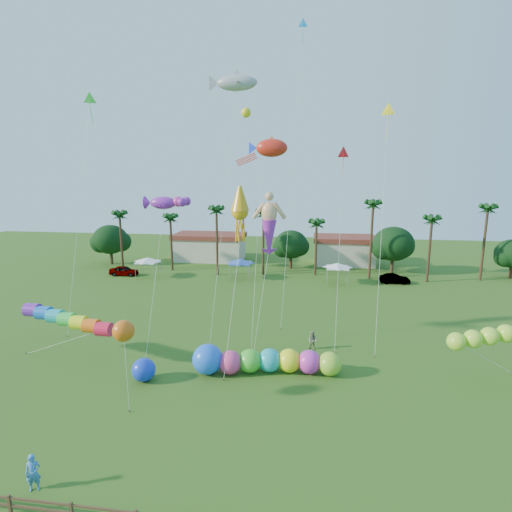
# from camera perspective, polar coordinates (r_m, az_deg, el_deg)

# --- Properties ---
(ground) EXTENTS (160.00, 160.00, 0.00)m
(ground) POSITION_cam_1_polar(r_m,az_deg,el_deg) (25.14, -3.44, -25.37)
(ground) COLOR #285116
(ground) RESTS_ON ground
(tree_line) EXTENTS (69.46, 8.91, 11.00)m
(tree_line) POSITION_cam_1_polar(r_m,az_deg,el_deg) (64.64, 7.26, 1.68)
(tree_line) COLOR #3A2819
(tree_line) RESTS_ON ground
(buildings_row) EXTENTS (35.00, 7.00, 4.00)m
(buildings_row) POSITION_cam_1_polar(r_m,az_deg,el_deg) (71.31, 1.92, 0.81)
(buildings_row) COLOR beige
(buildings_row) RESTS_ON ground
(tent_row) EXTENTS (31.00, 4.00, 0.60)m
(tent_row) POSITION_cam_1_polar(r_m,az_deg,el_deg) (58.28, -2.32, -0.82)
(tent_row) COLOR white
(tent_row) RESTS_ON ground
(car_a) EXTENTS (4.43, 1.87, 1.50)m
(car_a) POSITION_cam_1_polar(r_m,az_deg,el_deg) (64.63, -18.35, -2.01)
(car_a) COLOR #4C4C54
(car_a) RESTS_ON ground
(car_b) EXTENTS (4.19, 1.54, 1.37)m
(car_b) POSITION_cam_1_polar(r_m,az_deg,el_deg) (60.14, 19.19, -3.10)
(car_b) COLOR #4C4C54
(car_b) RESTS_ON ground
(spectator_a) EXTENTS (0.82, 0.70, 1.89)m
(spectator_a) POSITION_cam_1_polar(r_m,az_deg,el_deg) (24.46, -29.24, -25.40)
(spectator_a) COLOR #397DCA
(spectator_a) RESTS_ON ground
(spectator_b) EXTENTS (1.02, 0.94, 1.70)m
(spectator_b) POSITION_cam_1_polar(r_m,az_deg,el_deg) (36.13, 8.08, -11.87)
(spectator_b) COLOR gray
(spectator_b) RESTS_ON ground
(caterpillar_inflatable) EXTENTS (11.56, 3.37, 2.35)m
(caterpillar_inflatable) POSITION_cam_1_polar(r_m,az_deg,el_deg) (31.90, 0.72, -14.77)
(caterpillar_inflatable) COLOR #E73C82
(caterpillar_inflatable) RESTS_ON ground
(blue_ball) EXTENTS (1.75, 1.75, 1.75)m
(blue_ball) POSITION_cam_1_polar(r_m,az_deg,el_deg) (31.97, -15.76, -15.38)
(blue_ball) COLOR blue
(blue_ball) RESTS_ON ground
(rainbow_tube) EXTENTS (10.15, 2.82, 3.71)m
(rainbow_tube) POSITION_cam_1_polar(r_m,az_deg,el_deg) (35.26, -23.90, -9.37)
(rainbow_tube) COLOR #F91B44
(rainbow_tube) RESTS_ON ground
(green_worm) EXTENTS (9.15, 4.19, 3.99)m
(green_worm) POSITION_cam_1_polar(r_m,az_deg,el_deg) (33.11, 26.70, -10.86)
(green_worm) COLOR #A4E132
(green_worm) RESTS_ON ground
(orange_ball_kite) EXTENTS (1.58, 1.58, 6.11)m
(orange_ball_kite) POSITION_cam_1_polar(r_m,az_deg,el_deg) (26.99, -18.40, -10.13)
(orange_ball_kite) COLOR #DC5D11
(orange_ball_kite) RESTS_ON ground
(merman_kite) EXTENTS (2.57, 4.97, 13.16)m
(merman_kite) POSITION_cam_1_polar(r_m,az_deg,el_deg) (35.87, 1.88, 4.02)
(merman_kite) COLOR #E1AA80
(merman_kite) RESTS_ON ground
(fish_kite) EXTENTS (4.66, 7.44, 18.53)m
(fish_kite) POSITION_cam_1_polar(r_m,az_deg,el_deg) (38.53, 2.26, 15.16)
(fish_kite) COLOR red
(fish_kite) RESTS_ON ground
(shark_kite) EXTENTS (4.84, 6.02, 23.92)m
(shark_kite) POSITION_cam_1_polar(r_m,az_deg,el_deg) (38.17, -2.74, 23.47)
(shark_kite) COLOR #9BA0A9
(shark_kite) RESTS_ON ground
(squid_kite) EXTENTS (1.78, 5.45, 14.36)m
(squid_kite) POSITION_cam_1_polar(r_m,az_deg,el_deg) (31.95, -2.31, 6.31)
(squid_kite) COLOR orange
(squid_kite) RESTS_ON ground
(lobster_kite) EXTENTS (4.30, 5.55, 13.60)m
(lobster_kite) POSITION_cam_1_polar(r_m,az_deg,el_deg) (34.43, -13.12, 7.41)
(lobster_kite) COLOR purple
(lobster_kite) RESTS_ON ground
(delta_kite_red) EXTENTS (1.30, 5.04, 17.66)m
(delta_kite_red) POSITION_cam_1_polar(r_m,az_deg,el_deg) (37.46, 12.37, 13.79)
(delta_kite_red) COLOR red
(delta_kite_red) RESTS_ON ground
(delta_kite_yellow) EXTENTS (1.36, 4.60, 21.13)m
(delta_kite_yellow) POSITION_cam_1_polar(r_m,az_deg,el_deg) (37.50, 18.32, 18.69)
(delta_kite_yellow) COLOR yellow
(delta_kite_yellow) RESTS_ON ground
(delta_kite_green) EXTENTS (2.28, 5.15, 22.88)m
(delta_kite_green) POSITION_cam_1_polar(r_m,az_deg,el_deg) (43.59, -22.69, 19.57)
(delta_kite_green) COLOR #38F13A
(delta_kite_green) RESTS_ON ground
(delta_kite_blue) EXTENTS (2.01, 4.77, 29.89)m
(delta_kite_blue) POSITION_cam_1_polar(r_m,az_deg,el_deg) (43.99, 6.61, 28.88)
(delta_kite_blue) COLOR #1C96FD
(delta_kite_blue) RESTS_ON ground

